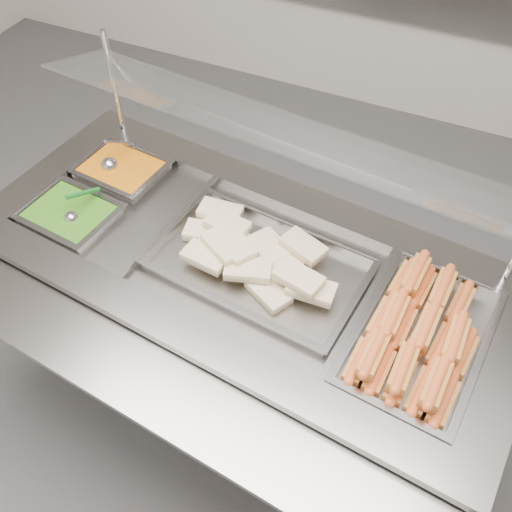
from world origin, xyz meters
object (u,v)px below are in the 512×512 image
at_px(pan_hotdogs, 419,343).
at_px(pan_wraps, 259,267).
at_px(serving_spoon, 74,214).
at_px(steam_counter, 245,331).
at_px(sneeze_guard, 278,131).
at_px(ladle, 110,164).

xyz_separation_m(pan_hotdogs, pan_wraps, (-0.51, 0.05, 0.01)).
relative_size(pan_hotdogs, serving_spoon, 3.18).
bearing_deg(pan_wraps, steam_counter, 173.97).
distance_m(steam_counter, pan_hotdogs, 0.68).
relative_size(sneeze_guard, pan_hotdogs, 2.87).
distance_m(pan_hotdogs, pan_wraps, 0.51).
bearing_deg(serving_spoon, sneeze_guard, 24.90).
xyz_separation_m(ladle, serving_spoon, (0.04, -0.26, 0.00)).
xyz_separation_m(steam_counter, sneeze_guard, (0.02, 0.20, 0.74)).
bearing_deg(ladle, serving_spoon, -82.02).
height_order(pan_wraps, ladle, ladle).
xyz_separation_m(sneeze_guard, serving_spoon, (-0.59, -0.27, -0.32)).
relative_size(steam_counter, pan_hotdogs, 3.36).
height_order(ladle, serving_spoon, ladle).
xyz_separation_m(steam_counter, ladle, (-0.61, 0.18, 0.42)).
bearing_deg(pan_hotdogs, serving_spoon, -179.14).
distance_m(steam_counter, sneeze_guard, 0.77).
relative_size(steam_counter, sneeze_guard, 1.17).
distance_m(steam_counter, ladle, 0.76).
relative_size(pan_wraps, ladle, 3.75).
bearing_deg(serving_spoon, steam_counter, 7.67).
height_order(steam_counter, ladle, ladle).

